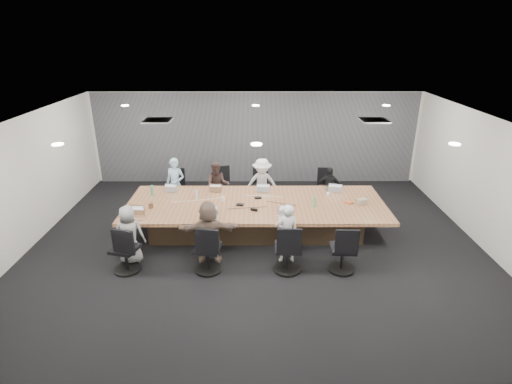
{
  "coord_description": "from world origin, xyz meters",
  "views": [
    {
      "loc": [
        -0.03,
        -8.04,
        4.46
      ],
      "look_at": [
        0.0,
        0.4,
        1.05
      ],
      "focal_mm": 28.0,
      "sensor_mm": 36.0,
      "label": 1
    }
  ],
  "objects_px": {
    "chair_7": "(342,252)",
    "laptop_2": "(262,190)",
    "laptop_6": "(285,217)",
    "bottle_green_left": "(152,191)",
    "person_6": "(287,234)",
    "bottle_green_right": "(314,202)",
    "laptop_3": "(332,190)",
    "person_4": "(129,235)",
    "laptop_0": "(171,190)",
    "laptop_4": "(136,217)",
    "chair_1": "(219,189)",
    "chair_5": "(208,252)",
    "laptop_1": "(216,190)",
    "laptop_5": "(211,217)",
    "chair_3": "(326,191)",
    "bottle_clear": "(197,195)",
    "chair_6": "(288,251)",
    "mug_brown": "(151,205)",
    "person_0": "(176,184)",
    "person_1": "(218,186)",
    "snack_packet": "(349,203)",
    "conference_table": "(256,216)",
    "chair_2": "(262,190)",
    "person_2": "(262,184)",
    "canvas_bag": "(362,201)",
    "person_5": "(209,232)",
    "chair_4": "(125,252)",
    "stapler": "(254,210)"
  },
  "relations": [
    {
      "from": "chair_7",
      "to": "laptop_2",
      "type": "xyz_separation_m",
      "value": [
        -1.54,
        2.5,
        0.33
      ]
    },
    {
      "from": "laptop_6",
      "to": "bottle_green_left",
      "type": "distance_m",
      "value": 3.37
    },
    {
      "from": "person_6",
      "to": "bottle_green_right",
      "type": "xyz_separation_m",
      "value": [
        0.71,
        1.13,
        0.22
      ]
    },
    {
      "from": "laptop_3",
      "to": "person_4",
      "type": "bearing_deg",
      "value": 36.65
    },
    {
      "from": "laptop_3",
      "to": "person_4",
      "type": "height_order",
      "value": "person_4"
    },
    {
      "from": "laptop_3",
      "to": "bottle_green_left",
      "type": "xyz_separation_m",
      "value": [
        -4.45,
        -0.36,
        0.12
      ]
    },
    {
      "from": "laptop_0",
      "to": "laptop_3",
      "type": "relative_size",
      "value": 0.87
    },
    {
      "from": "laptop_4",
      "to": "laptop_0",
      "type": "bearing_deg",
      "value": 79.97
    },
    {
      "from": "chair_1",
      "to": "laptop_2",
      "type": "bearing_deg",
      "value": 125.02
    },
    {
      "from": "laptop_0",
      "to": "laptop_4",
      "type": "xyz_separation_m",
      "value": [
        -0.45,
        -1.6,
        0.0
      ]
    },
    {
      "from": "laptop_3",
      "to": "person_6",
      "type": "relative_size",
      "value": 0.26
    },
    {
      "from": "chair_5",
      "to": "laptop_1",
      "type": "distance_m",
      "value": 2.52
    },
    {
      "from": "laptop_1",
      "to": "laptop_5",
      "type": "relative_size",
      "value": 0.99
    },
    {
      "from": "chair_3",
      "to": "bottle_clear",
      "type": "xyz_separation_m",
      "value": [
        -3.34,
        -1.47,
        0.49
      ]
    },
    {
      "from": "person_4",
      "to": "chair_6",
      "type": "bearing_deg",
      "value": 171.68
    },
    {
      "from": "bottle_green_right",
      "to": "chair_5",
      "type": "bearing_deg",
      "value": -147.1
    },
    {
      "from": "bottle_green_right",
      "to": "chair_3",
      "type": "bearing_deg",
      "value": 72.46
    },
    {
      "from": "chair_3",
      "to": "chair_7",
      "type": "bearing_deg",
      "value": 89.9
    },
    {
      "from": "laptop_1",
      "to": "mug_brown",
      "type": "xyz_separation_m",
      "value": [
        -1.37,
        -1.09,
        0.05
      ]
    },
    {
      "from": "chair_1",
      "to": "person_0",
      "type": "bearing_deg",
      "value": -0.16
    },
    {
      "from": "person_0",
      "to": "laptop_2",
      "type": "bearing_deg",
      "value": -1.49
    },
    {
      "from": "chair_1",
      "to": "chair_7",
      "type": "distance_m",
      "value": 4.35
    },
    {
      "from": "person_1",
      "to": "laptop_5",
      "type": "xyz_separation_m",
      "value": [
        0.05,
        -2.15,
        0.1
      ]
    },
    {
      "from": "snack_packet",
      "to": "bottle_green_left",
      "type": "bearing_deg",
      "value": 174.11
    },
    {
      "from": "chair_6",
      "to": "snack_packet",
      "type": "xyz_separation_m",
      "value": [
        1.55,
        1.66,
        0.32
      ]
    },
    {
      "from": "conference_table",
      "to": "chair_2",
      "type": "height_order",
      "value": "chair_2"
    },
    {
      "from": "conference_table",
      "to": "chair_2",
      "type": "bearing_deg",
      "value": 84.56
    },
    {
      "from": "person_0",
      "to": "person_2",
      "type": "relative_size",
      "value": 1.01
    },
    {
      "from": "conference_table",
      "to": "person_0",
      "type": "distance_m",
      "value": 2.54
    },
    {
      "from": "person_4",
      "to": "laptop_6",
      "type": "distance_m",
      "value": 3.25
    },
    {
      "from": "chair_5",
      "to": "bottle_clear",
      "type": "relative_size",
      "value": 3.94
    },
    {
      "from": "laptop_3",
      "to": "canvas_bag",
      "type": "xyz_separation_m",
      "value": [
        0.52,
        -0.88,
        0.05
      ]
    },
    {
      "from": "chair_6",
      "to": "laptop_4",
      "type": "bearing_deg",
      "value": 165.25
    },
    {
      "from": "conference_table",
      "to": "snack_packet",
      "type": "relative_size",
      "value": 37.69
    },
    {
      "from": "laptop_1",
      "to": "laptop_6",
      "type": "xyz_separation_m",
      "value": [
        1.63,
        -1.6,
        0.0
      ]
    },
    {
      "from": "person_5",
      "to": "mug_brown",
      "type": "xyz_separation_m",
      "value": [
        -1.42,
        1.06,
        0.13
      ]
    },
    {
      "from": "chair_7",
      "to": "person_1",
      "type": "xyz_separation_m",
      "value": [
        -2.71,
        3.05,
        0.24
      ]
    },
    {
      "from": "person_5",
      "to": "laptop_5",
      "type": "xyz_separation_m",
      "value": [
        0.0,
        0.55,
        0.07
      ]
    },
    {
      "from": "chair_2",
      "to": "snack_packet",
      "type": "bearing_deg",
      "value": 146.02
    },
    {
      "from": "bottle_clear",
      "to": "chair_2",
      "type": "bearing_deg",
      "value": 43.07
    },
    {
      "from": "chair_4",
      "to": "laptop_2",
      "type": "relative_size",
      "value": 2.6
    },
    {
      "from": "chair_4",
      "to": "chair_7",
      "type": "distance_m",
      "value": 4.28
    },
    {
      "from": "laptop_3",
      "to": "laptop_6",
      "type": "bearing_deg",
      "value": 61.76
    },
    {
      "from": "bottle_green_left",
      "to": "snack_packet",
      "type": "relative_size",
      "value": 1.65
    },
    {
      "from": "laptop_0",
      "to": "stapler",
      "type": "relative_size",
      "value": 1.84
    },
    {
      "from": "chair_6",
      "to": "bottle_green_left",
      "type": "relative_size",
      "value": 3.3
    },
    {
      "from": "laptop_3",
      "to": "conference_table",
      "type": "bearing_deg",
      "value": 33.65
    },
    {
      "from": "chair_5",
      "to": "chair_6",
      "type": "height_order",
      "value": "chair_6"
    },
    {
      "from": "mug_brown",
      "to": "bottle_green_left",
      "type": "bearing_deg",
      "value": 100.45
    },
    {
      "from": "person_2",
      "to": "bottle_green_right",
      "type": "distance_m",
      "value": 1.96
    }
  ]
}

